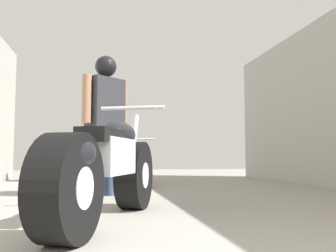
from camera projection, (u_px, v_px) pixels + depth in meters
ground_plane at (171, 200)px, 4.05m from camera, size 18.91×18.91×0.00m
motorcycle_maroon_cruiser at (107, 169)px, 2.66m from camera, size 0.94×1.94×0.93m
motorcycle_black_naked at (141, 164)px, 6.29m from camera, size 0.52×1.75×0.81m
mechanic_in_blue at (92, 129)px, 7.02m from camera, size 0.38×0.71×1.77m
mechanic_with_helmet at (105, 111)px, 4.53m from camera, size 0.59×0.51×1.72m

